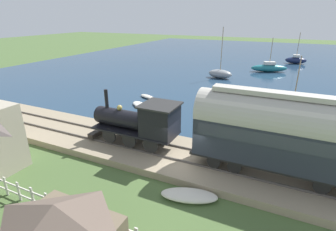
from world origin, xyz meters
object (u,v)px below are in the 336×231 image
(sailboat_gray, at_px, (220,74))
(beached_dinghy, at_px, (189,195))
(rowboat_off_pier, at_px, (147,97))
(rowboat_near_shore, at_px, (140,105))
(passenger_coach, at_px, (283,132))
(sailboat_navy, at_px, (296,60))
(sailboat_yellow, at_px, (292,109))
(steam_locomotive, at_px, (142,121))
(sailboat_teal, at_px, (269,68))

(sailboat_gray, height_order, beached_dinghy, sailboat_gray)
(rowboat_off_pier, xyz_separation_m, rowboat_near_shore, (-2.73, -0.69, -0.00))
(rowboat_off_pier, xyz_separation_m, beached_dinghy, (-13.75, -10.18, 0.05))
(sailboat_gray, relative_size, rowboat_near_shore, 2.76)
(passenger_coach, bearing_deg, sailboat_navy, -0.46)
(sailboat_gray, bearing_deg, sailboat_yellow, -134.91)
(rowboat_near_shore, bearing_deg, steam_locomotive, -112.93)
(sailboat_navy, xyz_separation_m, rowboat_off_pier, (-30.81, 14.18, -0.49))
(rowboat_near_shore, xyz_separation_m, beached_dinghy, (-11.02, -9.49, 0.05))
(steam_locomotive, distance_m, sailboat_teal, 31.61)
(rowboat_near_shore, height_order, beached_dinghy, beached_dinghy)
(steam_locomotive, xyz_separation_m, sailboat_teal, (31.21, -4.81, -1.56))
(sailboat_teal, bearing_deg, steam_locomotive, 150.76)
(beached_dinghy, bearing_deg, sailboat_yellow, -15.79)
(passenger_coach, xyz_separation_m, rowboat_off_pier, (10.57, 13.85, -2.88))
(rowboat_near_shore, bearing_deg, sailboat_gray, 20.71)
(steam_locomotive, height_order, sailboat_teal, sailboat_teal)
(sailboat_teal, bearing_deg, rowboat_off_pier, 132.63)
(sailboat_gray, distance_m, rowboat_near_shore, 16.15)
(sailboat_navy, bearing_deg, passenger_coach, 175.25)
(passenger_coach, distance_m, sailboat_teal, 31.48)
(steam_locomotive, distance_m, passenger_coach, 8.24)
(sailboat_navy, height_order, beached_dinghy, sailboat_navy)
(sailboat_teal, bearing_deg, beached_dinghy, 159.03)
(sailboat_teal, distance_m, sailboat_yellow, 20.03)
(sailboat_yellow, distance_m, rowboat_near_shore, 14.16)
(sailboat_gray, xyz_separation_m, sailboat_navy, (17.87, -9.59, 0.02))
(steam_locomotive, relative_size, rowboat_off_pier, 2.84)
(passenger_coach, relative_size, sailboat_navy, 1.64)
(rowboat_off_pier, bearing_deg, beached_dinghy, -120.84)
(rowboat_near_shore, bearing_deg, beached_dinghy, -104.57)
(steam_locomotive, relative_size, sailboat_yellow, 1.17)
(rowboat_off_pier, bearing_deg, rowboat_near_shore, -143.19)
(sailboat_yellow, relative_size, sailboat_navy, 0.96)
(sailboat_yellow, bearing_deg, sailboat_teal, -6.08)
(passenger_coach, bearing_deg, rowboat_off_pier, 52.65)
(sailboat_gray, relative_size, sailboat_yellow, 1.32)
(sailboat_gray, bearing_deg, sailboat_navy, -22.35)
(rowboat_off_pier, height_order, beached_dinghy, beached_dinghy)
(passenger_coach, bearing_deg, rowboat_near_shore, 59.22)
(sailboat_teal, distance_m, rowboat_near_shore, 25.33)
(sailboat_teal, xyz_separation_m, rowboat_near_shore, (-23.37, 9.77, -0.48))
(rowboat_off_pier, bearing_deg, sailboat_navy, -2.06)
(sailboat_yellow, xyz_separation_m, sailboat_navy, (29.82, 0.16, 0.07))
(passenger_coach, xyz_separation_m, sailboat_teal, (31.21, 3.39, -2.41))
(passenger_coach, height_order, beached_dinghy, passenger_coach)
(beached_dinghy, bearing_deg, sailboat_gray, 11.82)
(sailboat_gray, height_order, sailboat_yellow, sailboat_gray)
(sailboat_gray, xyz_separation_m, rowboat_near_shore, (-15.67, 3.90, -0.47))
(rowboat_off_pier, distance_m, rowboat_near_shore, 2.81)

